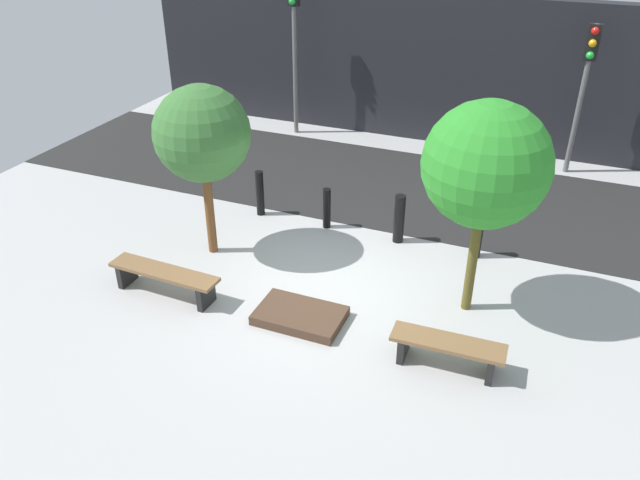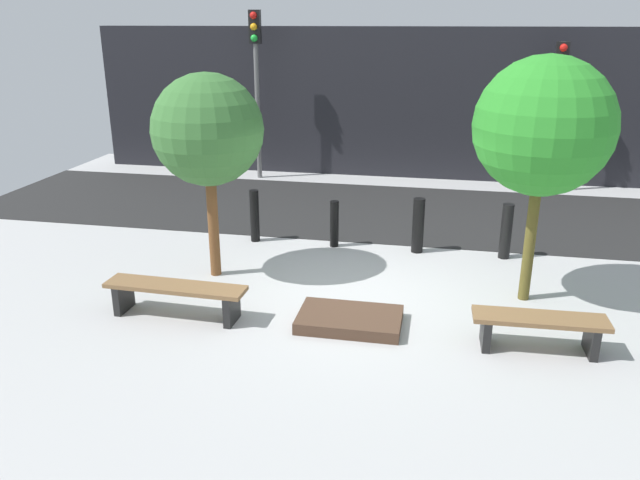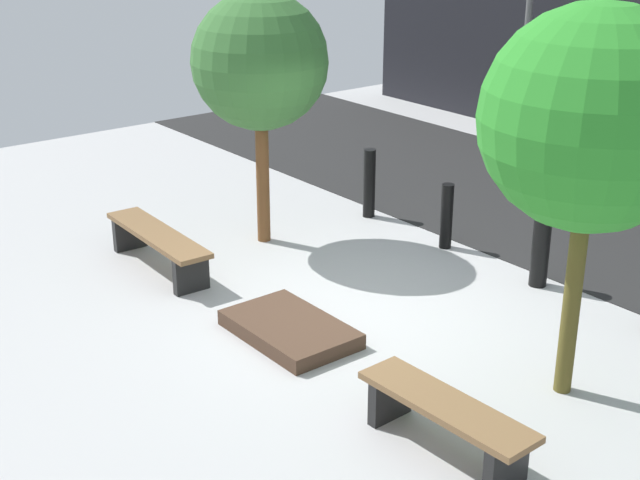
{
  "view_description": "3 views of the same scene",
  "coord_description": "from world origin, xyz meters",
  "px_view_note": "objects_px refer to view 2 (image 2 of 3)",
  "views": [
    {
      "loc": [
        3.34,
        -8.13,
        6.13
      ],
      "look_at": [
        0.21,
        -0.5,
        1.35
      ],
      "focal_mm": 35.0,
      "sensor_mm": 36.0,
      "label": 1
    },
    {
      "loc": [
        1.08,
        -8.34,
        3.91
      ],
      "look_at": [
        -0.53,
        -0.25,
        0.98
      ],
      "focal_mm": 35.0,
      "sensor_mm": 36.0,
      "label": 2
    },
    {
      "loc": [
        6.63,
        -5.64,
        4.29
      ],
      "look_at": [
        0.52,
        -0.84,
        1.23
      ],
      "focal_mm": 50.0,
      "sensor_mm": 36.0,
      "label": 3
    }
  ],
  "objects_px": {
    "planter_bed": "(350,320)",
    "bench_right": "(539,326)",
    "tree_behind_right_bench": "(544,127)",
    "bollard_far_left": "(255,216)",
    "bollard_center": "(418,226)",
    "bench_left": "(176,293)",
    "traffic_light_west": "(256,66)",
    "bollard_right": "(506,231)",
    "tree_behind_left_bench": "(208,131)",
    "traffic_light_mid_west": "(558,90)",
    "bollard_left": "(334,224)"
  },
  "relations": [
    {
      "from": "bollard_right",
      "to": "bollard_left",
      "type": "bearing_deg",
      "value": 180.0
    },
    {
      "from": "tree_behind_right_bench",
      "to": "planter_bed",
      "type": "bearing_deg",
      "value": -150.71
    },
    {
      "from": "planter_bed",
      "to": "tree_behind_left_bench",
      "type": "xyz_separation_m",
      "value": [
        -2.4,
        1.35,
        2.25
      ]
    },
    {
      "from": "bench_right",
      "to": "traffic_light_mid_west",
      "type": "height_order",
      "value": "traffic_light_mid_west"
    },
    {
      "from": "bollard_left",
      "to": "bollard_center",
      "type": "bearing_deg",
      "value": 0.0
    },
    {
      "from": "bollard_center",
      "to": "bench_right",
      "type": "bearing_deg",
      "value": -62.92
    },
    {
      "from": "bench_right",
      "to": "planter_bed",
      "type": "relative_size",
      "value": 1.18
    },
    {
      "from": "tree_behind_right_bench",
      "to": "bollard_far_left",
      "type": "xyz_separation_m",
      "value": [
        -4.64,
        1.68,
        -2.05
      ]
    },
    {
      "from": "bench_right",
      "to": "planter_bed",
      "type": "height_order",
      "value": "bench_right"
    },
    {
      "from": "bench_left",
      "to": "traffic_light_mid_west",
      "type": "relative_size",
      "value": 0.58
    },
    {
      "from": "planter_bed",
      "to": "bollard_left",
      "type": "height_order",
      "value": "bollard_left"
    },
    {
      "from": "tree_behind_right_bench",
      "to": "bollard_right",
      "type": "relative_size",
      "value": 3.63
    },
    {
      "from": "planter_bed",
      "to": "bench_left",
      "type": "bearing_deg",
      "value": -175.24
    },
    {
      "from": "planter_bed",
      "to": "traffic_light_mid_west",
      "type": "bearing_deg",
      "value": 65.4
    },
    {
      "from": "planter_bed",
      "to": "tree_behind_right_bench",
      "type": "bearing_deg",
      "value": 29.29
    },
    {
      "from": "bollard_right",
      "to": "traffic_light_mid_west",
      "type": "relative_size",
      "value": 0.28
    },
    {
      "from": "tree_behind_left_bench",
      "to": "tree_behind_right_bench",
      "type": "height_order",
      "value": "tree_behind_right_bench"
    },
    {
      "from": "bench_right",
      "to": "traffic_light_west",
      "type": "height_order",
      "value": "traffic_light_west"
    },
    {
      "from": "tree_behind_left_bench",
      "to": "bollard_center",
      "type": "xyz_separation_m",
      "value": [
        3.15,
        1.68,
        -1.84
      ]
    },
    {
      "from": "bollard_left",
      "to": "bench_right",
      "type": "bearing_deg",
      "value": -45.75
    },
    {
      "from": "planter_bed",
      "to": "tree_behind_left_bench",
      "type": "bearing_deg",
      "value": 150.71
    },
    {
      "from": "bollard_center",
      "to": "traffic_light_west",
      "type": "height_order",
      "value": "traffic_light_west"
    },
    {
      "from": "bollard_far_left",
      "to": "bollard_center",
      "type": "distance_m",
      "value": 2.99
    },
    {
      "from": "bollard_left",
      "to": "bollard_center",
      "type": "distance_m",
      "value": 1.5
    },
    {
      "from": "bench_left",
      "to": "traffic_light_west",
      "type": "height_order",
      "value": "traffic_light_west"
    },
    {
      "from": "planter_bed",
      "to": "bollard_right",
      "type": "relative_size",
      "value": 1.44
    },
    {
      "from": "planter_bed",
      "to": "bollard_right",
      "type": "height_order",
      "value": "bollard_right"
    },
    {
      "from": "bench_right",
      "to": "planter_bed",
      "type": "xyz_separation_m",
      "value": [
        -2.4,
        0.2,
        -0.25
      ]
    },
    {
      "from": "planter_bed",
      "to": "bench_right",
      "type": "bearing_deg",
      "value": -4.76
    },
    {
      "from": "tree_behind_right_bench",
      "to": "bollard_center",
      "type": "relative_size",
      "value": 3.57
    },
    {
      "from": "bench_left",
      "to": "bench_right",
      "type": "relative_size",
      "value": 1.22
    },
    {
      "from": "planter_bed",
      "to": "traffic_light_west",
      "type": "height_order",
      "value": "traffic_light_west"
    },
    {
      "from": "planter_bed",
      "to": "bollard_left",
      "type": "xyz_separation_m",
      "value": [
        -0.75,
        3.03,
        0.35
      ]
    },
    {
      "from": "bench_left",
      "to": "bollard_far_left",
      "type": "relative_size",
      "value": 2.05
    },
    {
      "from": "bollard_far_left",
      "to": "traffic_light_mid_west",
      "type": "xyz_separation_m",
      "value": [
        5.81,
        4.77,
        1.9
      ]
    },
    {
      "from": "bollard_far_left",
      "to": "traffic_light_west",
      "type": "distance_m",
      "value": 5.48
    },
    {
      "from": "bollard_far_left",
      "to": "bollard_right",
      "type": "distance_m",
      "value": 4.49
    },
    {
      "from": "bollard_far_left",
      "to": "bollard_right",
      "type": "relative_size",
      "value": 1.01
    },
    {
      "from": "bollard_far_left",
      "to": "bollard_left",
      "type": "distance_m",
      "value": 1.5
    },
    {
      "from": "traffic_light_west",
      "to": "bench_left",
      "type": "bearing_deg",
      "value": -81.68
    },
    {
      "from": "bench_left",
      "to": "bench_right",
      "type": "xyz_separation_m",
      "value": [
        4.8,
        0.0,
        -0.02
      ]
    },
    {
      "from": "bollard_far_left",
      "to": "tree_behind_right_bench",
      "type": "bearing_deg",
      "value": -19.94
    },
    {
      "from": "bench_right",
      "to": "traffic_light_mid_west",
      "type": "xyz_separation_m",
      "value": [
        1.17,
        8.0,
        2.06
      ]
    },
    {
      "from": "tree_behind_left_bench",
      "to": "bollard_far_left",
      "type": "height_order",
      "value": "tree_behind_left_bench"
    },
    {
      "from": "bench_right",
      "to": "bench_left",
      "type": "bearing_deg",
      "value": 178.14
    },
    {
      "from": "bench_left",
      "to": "tree_behind_left_bench",
      "type": "xyz_separation_m",
      "value": [
        0.0,
        1.55,
        1.98
      ]
    },
    {
      "from": "tree_behind_left_bench",
      "to": "bollard_right",
      "type": "height_order",
      "value": "tree_behind_left_bench"
    },
    {
      "from": "bollard_right",
      "to": "traffic_light_west",
      "type": "relative_size",
      "value": 0.23
    },
    {
      "from": "bollard_right",
      "to": "bollard_center",
      "type": "bearing_deg",
      "value": 180.0
    },
    {
      "from": "tree_behind_right_bench",
      "to": "traffic_light_west",
      "type": "relative_size",
      "value": 0.85
    }
  ]
}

